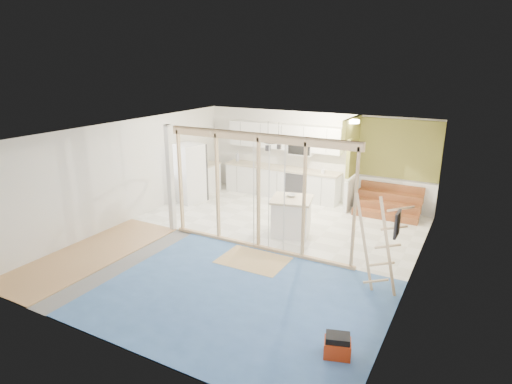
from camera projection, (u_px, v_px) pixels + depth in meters
The scene contains 17 objects.
room at pixel (246, 191), 9.28m from camera, with size 7.01×8.01×2.61m.
floor_overlays at pixel (251, 245), 9.68m from camera, with size 7.00×8.00×0.03m.
stud_frame at pixel (237, 177), 9.31m from camera, with size 4.66×0.14×2.60m.
base_cabinets at pixel (256, 182), 13.09m from camera, with size 4.45×2.24×0.93m.
upper_cabinets at pixel (285, 138), 12.72m from camera, with size 3.60×0.41×0.85m.
green_partition at pixel (379, 179), 11.52m from camera, with size 2.25×1.51×2.60m.
pot_rack at pixel (273, 144), 10.81m from camera, with size 0.52×0.52×0.72m.
sheathing_panel at pixel (390, 262), 6.01m from camera, with size 0.02×4.00×2.60m, color #A58159.
electrical_panel at pixel (397, 224), 6.44m from camera, with size 0.04×0.30×0.40m, color #3A3A3F.
ceiling_light at pixel (353, 121), 10.80m from camera, with size 0.32×0.32×0.08m, color #FFEABF.
fridge at pixel (189, 173), 12.46m from camera, with size 0.91×0.88×1.73m.
island at pixel (291, 217), 10.18m from camera, with size 1.13×1.13×0.91m.
bowl at pixel (291, 195), 10.17m from camera, with size 0.24×0.24×0.06m, color silver.
soap_bottle_a at pixel (237, 156), 13.67m from camera, with size 0.13×0.13×0.33m, color #A8AABB.
soap_bottle_b at pixel (323, 170), 12.18m from camera, with size 0.08×0.08×0.17m, color silver.
toolbox at pixel (337, 346), 6.00m from camera, with size 0.44×0.38×0.35m.
ladder at pixel (379, 246), 7.41m from camera, with size 0.97×0.19×1.84m.
Camera 1 is at (4.43, -7.70, 4.00)m, focal length 30.00 mm.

